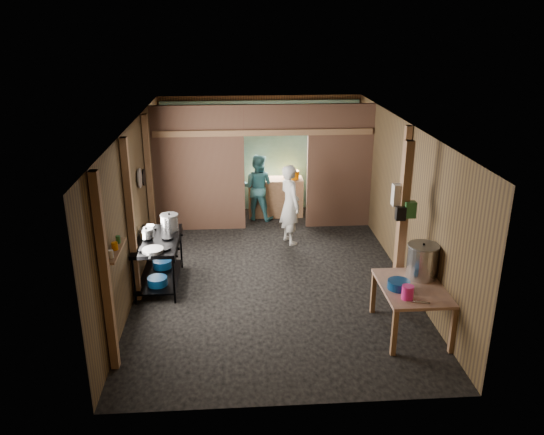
{
  "coord_description": "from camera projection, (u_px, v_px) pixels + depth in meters",
  "views": [
    {
      "loc": [
        -0.59,
        -8.6,
        4.2
      ],
      "look_at": [
        0.0,
        -0.2,
        1.1
      ],
      "focal_mm": 35.85,
      "sensor_mm": 36.0,
      "label": 1
    }
  ],
  "objects": [
    {
      "name": "blue_tub_back",
      "position": [
        162.0,
        264.0,
        9.34
      ],
      "size": [
        0.33,
        0.33,
        0.13
      ],
      "primitive_type": "cylinder",
      "color": "navy",
      "rests_on": "gas_range"
    },
    {
      "name": "bag_black",
      "position": [
        401.0,
        213.0,
        7.83
      ],
      "size": [
        0.14,
        0.1,
        0.2
      ],
      "primitive_type": "cube",
      "color": "black",
      "rests_on": "post_free"
    },
    {
      "name": "wash_basin",
      "position": [
        399.0,
        285.0,
        7.44
      ],
      "size": [
        0.4,
        0.4,
        0.12
      ],
      "primitive_type": "cylinder",
      "rotation": [
        0.0,
        0.0,
        -0.35
      ],
      "color": "navy",
      "rests_on": "prep_table"
    },
    {
      "name": "pink_bucket",
      "position": [
        408.0,
        292.0,
        7.15
      ],
      "size": [
        0.16,
        0.16,
        0.19
      ],
      "primitive_type": "cylinder",
      "rotation": [
        0.0,
        0.0,
        -0.04
      ],
      "color": "#FA278E",
      "rests_on": "prep_table"
    },
    {
      "name": "jar_white",
      "position": [
        111.0,
        254.0,
        6.69
      ],
      "size": [
        0.07,
        0.07,
        0.1
      ],
      "primitive_type": "cylinder",
      "color": "beige",
      "rests_on": "wall_shelf"
    },
    {
      "name": "jar_green",
      "position": [
        118.0,
        240.0,
        7.13
      ],
      "size": [
        0.06,
        0.06,
        0.1
      ],
      "primitive_type": "cylinder",
      "color": "#2C6F32",
      "rests_on": "wall_shelf"
    },
    {
      "name": "partition_header",
      "position": [
        276.0,
        119.0,
        10.82
      ],
      "size": [
        1.3,
        0.1,
        0.6
      ],
      "primitive_type": "cube",
      "color": "brown",
      "rests_on": "wall_back"
    },
    {
      "name": "wall_back",
      "position": [
        261.0,
        153.0,
        12.37
      ],
      "size": [
        4.5,
        0.0,
        2.6
      ],
      "primitive_type": "cube",
      "color": "brown",
      "rests_on": "ground"
    },
    {
      "name": "frying_pan",
      "position": [
        153.0,
        250.0,
        8.32
      ],
      "size": [
        0.35,
        0.56,
        0.07
      ],
      "primitive_type": null,
      "rotation": [
        0.0,
        0.0,
        0.04
      ],
      "color": "gray",
      "rests_on": "gas_range"
    },
    {
      "name": "partition_left",
      "position": [
        199.0,
        169.0,
        11.06
      ],
      "size": [
        1.85,
        0.1,
        2.6
      ],
      "primitive_type": "cube",
      "color": "brown",
      "rests_on": "floor"
    },
    {
      "name": "wall_shelf",
      "position": [
        115.0,
        251.0,
        6.95
      ],
      "size": [
        0.14,
        0.8,
        0.03
      ],
      "primitive_type": "cube",
      "color": "#986C4A",
      "rests_on": "wall_left"
    },
    {
      "name": "wall_right",
      "position": [
        403.0,
        199.0,
        9.24
      ],
      "size": [
        0.0,
        7.0,
        2.6
      ],
      "primitive_type": "cube",
      "color": "brown",
      "rests_on": "ground"
    },
    {
      "name": "wall_left",
      "position": [
        135.0,
        205.0,
        8.94
      ],
      "size": [
        0.0,
        7.0,
        2.6
      ],
      "primitive_type": "cube",
      "color": "brown",
      "rests_on": "ground"
    },
    {
      "name": "knife",
      "position": [
        418.0,
        302.0,
        7.09
      ],
      "size": [
        0.3,
        0.12,
        0.01
      ],
      "primitive_type": "cube",
      "rotation": [
        0.0,
        0.0,
        -0.28
      ],
      "color": "silver",
      "rests_on": "prep_table"
    },
    {
      "name": "jar_yellow",
      "position": [
        115.0,
        246.0,
        6.93
      ],
      "size": [
        0.08,
        0.08,
        0.1
      ],
      "primitive_type": "cylinder",
      "color": "orange",
      "rests_on": "wall_shelf"
    },
    {
      "name": "yellow_tub",
      "position": [
        292.0,
        175.0,
        12.02
      ],
      "size": [
        0.32,
        0.32,
        0.18
      ],
      "primitive_type": "cylinder",
      "color": "orange",
      "rests_on": "back_counter"
    },
    {
      "name": "cross_beam",
      "position": [
        264.0,
        132.0,
        10.85
      ],
      "size": [
        4.4,
        0.12,
        0.12
      ],
      "primitive_type": "cube",
      "color": "#986C4A",
      "rests_on": "wall_left"
    },
    {
      "name": "stove_pot_med",
      "position": [
        146.0,
        234.0,
        8.79
      ],
      "size": [
        0.26,
        0.26,
        0.2
      ],
      "primitive_type": null,
      "rotation": [
        0.0,
        0.0,
        0.16
      ],
      "color": "silver",
      "rests_on": "gas_range"
    },
    {
      "name": "partition_right",
      "position": [
        339.0,
        167.0,
        11.26
      ],
      "size": [
        1.35,
        0.1,
        2.6
      ],
      "primitive_type": "cube",
      "color": "brown",
      "rests_on": "floor"
    },
    {
      "name": "floor",
      "position": [
        271.0,
        272.0,
        9.54
      ],
      "size": [
        4.5,
        7.0,
        0.0
      ],
      "primitive_type": "cube",
      "color": "black",
      "rests_on": "ground"
    },
    {
      "name": "gas_range",
      "position": [
        159.0,
        262.0,
        8.95
      ],
      "size": [
        0.72,
        1.4,
        0.83
      ],
      "primitive_type": null,
      "color": "black",
      "rests_on": "floor"
    },
    {
      "name": "pan_lid_big",
      "position": [
        140.0,
        178.0,
        9.2
      ],
      "size": [
        0.03,
        0.34,
        0.34
      ],
      "primitive_type": "cylinder",
      "rotation": [
        0.0,
        1.57,
        0.0
      ],
      "color": "gray",
      "rests_on": "wall_left"
    },
    {
      "name": "back_counter",
      "position": [
        275.0,
        197.0,
        12.18
      ],
      "size": [
        1.2,
        0.5,
        0.85
      ],
      "primitive_type": "cube",
      "color": "#986C4A",
      "rests_on": "floor"
    },
    {
      "name": "post_free",
      "position": [
        402.0,
        227.0,
        8.0
      ],
      "size": [
        0.12,
        0.12,
        2.6
      ],
      "primitive_type": "cube",
      "color": "#986C4A",
      "rests_on": "floor"
    },
    {
      "name": "stove_saucepan",
      "position": [
        150.0,
        228.0,
        9.11
      ],
      "size": [
        0.22,
        0.22,
        0.11
      ],
      "primitive_type": "cylinder",
      "rotation": [
        0.0,
        0.0,
        0.36
      ],
      "color": "silver",
      "rests_on": "gas_range"
    },
    {
      "name": "bag_white",
      "position": [
        400.0,
        195.0,
        7.9
      ],
      "size": [
        0.22,
        0.15,
        0.32
      ],
      "primitive_type": "cube",
      "color": "beige",
      "rests_on": "post_free"
    },
    {
      "name": "pan_lid_small",
      "position": [
        144.0,
        177.0,
        9.61
      ],
      "size": [
        0.03,
        0.3,
        0.3
      ],
      "primitive_type": "cylinder",
      "rotation": [
        0.0,
        1.57,
        0.0
      ],
      "color": "black",
      "rests_on": "wall_left"
    },
    {
      "name": "ceiling",
      "position": [
        271.0,
        125.0,
        8.64
      ],
      "size": [
        4.5,
        7.0,
        0.0
      ],
      "primitive_type": "cube",
      "color": "black",
      "rests_on": "ground"
    },
    {
      "name": "stock_pot",
      "position": [
        422.0,
        262.0,
        7.7
      ],
      "size": [
        0.57,
        0.57,
        0.52
      ],
      "primitive_type": null,
      "rotation": [
        0.0,
        0.0,
        -0.34
      ],
      "color": "silver",
      "rests_on": "prep_table"
    },
    {
      "name": "prep_table",
      "position": [
        411.0,
        309.0,
        7.64
      ],
      "size": [
        0.87,
        1.2,
        0.71
      ],
      "primitive_type": null,
      "color": "tan",
      "rests_on": "floor"
    },
    {
      "name": "post_left_c",
      "position": [
        150.0,
        184.0,
        10.07
      ],
      "size": [
        0.1,
        0.12,
        2.6
      ],
      "primitive_type": "cube",
      "color": "#986C4A",
      "rests_on": "floor"
    },
    {
      "name": "wall_clock",
      "position": [
        272.0,
        128.0,
        12.08
      ],
      "size": [
        0.2,
        0.03,
        0.2
      ],
      "primitive_type": "cylinder",
      "rotation": [
        1.57,
        0.0,
        0.0
      ],
      "color": "beige",
      "rests_on": "wall_back"
    },
    {
      "name": "post_right",
      "position": [
        402.0,
        203.0,
        9.05
      ],
      "size": [
        0.1,
        0.12,
        2.6
      ],
      "primitive_type": "cube",
      "color": "#986C4A",
      "rests_on": "floor"
    },
    {
      "name": "turquoise_panel",
      "position": [
        261.0,
        156.0,
        12.33
      ],
      "size": [
        4.4,
        0.06,
        2.5
      ],
      "primitive_type": "cube",
      "color": "#6FA89F",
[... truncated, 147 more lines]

